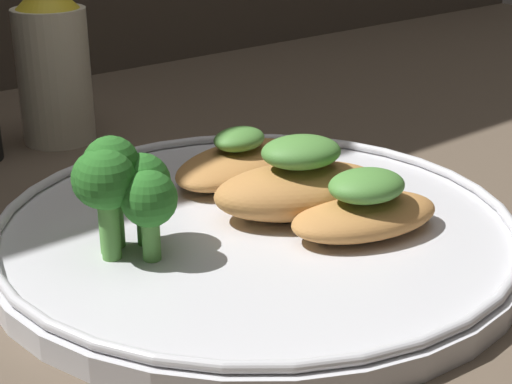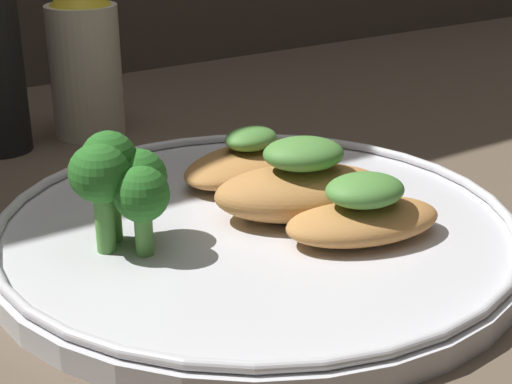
# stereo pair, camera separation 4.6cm
# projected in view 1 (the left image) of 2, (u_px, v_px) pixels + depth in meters

# --- Properties ---
(ground_plane) EXTENTS (1.80, 1.80, 0.01)m
(ground_plane) POSITION_uv_depth(u_px,v_px,m) (256.00, 251.00, 0.48)
(ground_plane) COLOR brown
(plate) EXTENTS (0.31, 0.31, 0.02)m
(plate) POSITION_uv_depth(u_px,v_px,m) (256.00, 229.00, 0.47)
(plate) COLOR silver
(plate) RESTS_ON ground_plane
(grilled_meat_front) EXTENTS (0.10, 0.07, 0.04)m
(grilled_meat_front) POSITION_uv_depth(u_px,v_px,m) (365.00, 209.00, 0.45)
(grilled_meat_front) COLOR #BC7F42
(grilled_meat_front) RESTS_ON plate
(grilled_meat_middle) EXTENTS (0.12, 0.10, 0.05)m
(grilled_meat_middle) POSITION_uv_depth(u_px,v_px,m) (300.00, 185.00, 0.47)
(grilled_meat_middle) COLOR #BC7F42
(grilled_meat_middle) RESTS_ON plate
(grilled_meat_back) EXTENTS (0.12, 0.08, 0.04)m
(grilled_meat_back) POSITION_uv_depth(u_px,v_px,m) (239.00, 161.00, 0.53)
(grilled_meat_back) COLOR #BC7F42
(grilled_meat_back) RESTS_ON plate
(broccoli_bunch) EXTENTS (0.06, 0.06, 0.06)m
(broccoli_bunch) POSITION_uv_depth(u_px,v_px,m) (121.00, 184.00, 0.42)
(broccoli_bunch) COLOR #569942
(broccoli_bunch) RESTS_ON plate
(sauce_bottle) EXTENTS (0.06, 0.06, 0.13)m
(sauce_bottle) POSITION_uv_depth(u_px,v_px,m) (57.00, 65.00, 0.63)
(sauce_bottle) COLOR beige
(sauce_bottle) RESTS_ON ground_plane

